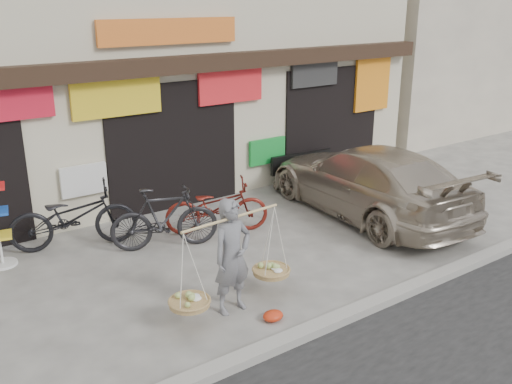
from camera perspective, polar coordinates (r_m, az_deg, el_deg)
ground at (r=9.84m, az=1.72°, el=-7.25°), size 70.00×70.00×0.00m
kerb at (r=8.50m, az=10.05°, el=-11.63°), size 70.00×0.25×0.12m
shophouse_block at (r=14.49m, az=-14.17°, el=14.85°), size 14.00×6.32×7.00m
neighbor_east at (r=23.53m, az=18.57°, el=15.21°), size 12.00×7.00×6.40m
street_vendor at (r=8.16m, az=-2.39°, el=-6.84°), size 2.04×0.67×1.71m
bike_0 at (r=10.79m, az=-17.80°, el=-2.37°), size 2.36×1.40×1.17m
bike_1 at (r=10.36m, az=-9.15°, el=-2.60°), size 2.00×1.19×1.16m
bike_2 at (r=10.98m, az=-3.95°, el=-1.48°), size 2.09×1.46×1.04m
suv at (r=12.05m, az=11.03°, el=1.13°), size 2.46×5.18×1.46m
red_bag at (r=8.24m, az=1.71°, el=-12.27°), size 0.31×0.25×0.14m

